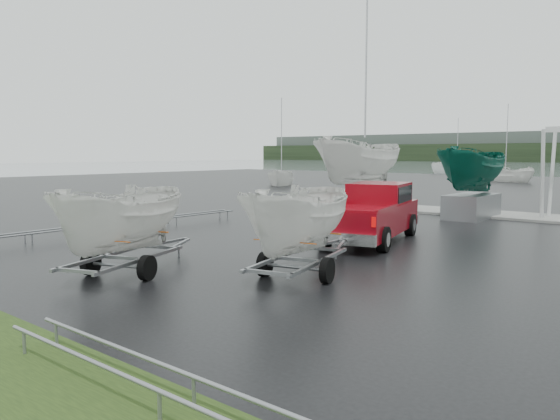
# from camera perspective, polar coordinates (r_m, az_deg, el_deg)

# --- Properties ---
(ground_plane) EXTENTS (120.00, 120.00, 0.00)m
(ground_plane) POSITION_cam_1_polar(r_m,az_deg,el_deg) (16.22, 6.48, -4.61)
(ground_plane) COLOR black
(ground_plane) RESTS_ON ground
(dock) EXTENTS (30.00, 3.00, 0.12)m
(dock) POSITION_cam_1_polar(r_m,az_deg,el_deg) (27.90, 21.31, -0.43)
(dock) COLOR #999993
(dock) RESTS_ON ground
(pickup_truck) EXTENTS (3.31, 6.09, 1.92)m
(pickup_truck) POSITION_cam_1_polar(r_m,az_deg,el_deg) (18.90, 9.77, -0.08)
(pickup_truck) COLOR maroon
(pickup_truck) RESTS_ON ground
(trailer_hitched) EXTENTS (2.09, 3.78, 5.05)m
(trailer_hitched) POSITION_cam_1_polar(r_m,az_deg,el_deg) (12.77, 1.99, 4.94)
(trailer_hitched) COLOR gray
(trailer_hitched) RESTS_ON ground
(trailer_parked) EXTENTS (2.33, 3.79, 5.04)m
(trailer_parked) POSITION_cam_1_polar(r_m,az_deg,el_deg) (13.52, -16.35, 4.73)
(trailer_parked) COLOR gray
(trailer_parked) RESTS_ON ground
(keelboat_0) EXTENTS (2.60, 3.20, 10.77)m
(keelboat_0) POSITION_cam_1_polar(r_m,az_deg,el_deg) (28.57, 8.36, 8.26)
(keelboat_0) COLOR gray
(keelboat_0) RESTS_ON ground
(keelboat_1) EXTENTS (2.09, 3.20, 6.67)m
(keelboat_1) POSITION_cam_1_polar(r_m,az_deg,el_deg) (26.17, 19.59, 6.30)
(keelboat_1) COLOR gray
(keelboat_1) RESTS_ON ground
(mast_rack_0) EXTENTS (0.56, 6.50, 0.06)m
(mast_rack_0) POSITION_cam_1_polar(r_m,az_deg,el_deg) (22.95, -11.19, -0.68)
(mast_rack_0) COLOR gray
(mast_rack_0) RESTS_ON ground
(mast_rack_1) EXTENTS (0.56, 6.50, 0.06)m
(mast_rack_1) POSITION_cam_1_polar(r_m,az_deg,el_deg) (19.77, -24.82, -2.19)
(mast_rack_1) COLOR gray
(mast_rack_1) RESTS_ON ground
(mast_rack_2) EXTENTS (7.00, 0.56, 0.06)m
(mast_rack_2) POSITION_cam_1_polar(r_m,az_deg,el_deg) (6.63, -10.71, -17.43)
(mast_rack_2) COLOR gray
(mast_rack_2) RESTS_ON ground
(moored_boat_0) EXTENTS (3.12, 3.14, 10.97)m
(moored_boat_0) POSITION_cam_1_polar(r_m,az_deg,el_deg) (50.71, 0.16, 2.64)
(moored_boat_0) COLOR silver
(moored_boat_0) RESTS_ON ground
(moored_boat_1) EXTENTS (3.67, 3.65, 11.52)m
(moored_boat_1) POSITION_cam_1_polar(r_m,az_deg,el_deg) (61.44, 22.45, 2.77)
(moored_boat_1) COLOR silver
(moored_boat_1) RESTS_ON ground
(moored_boat_4) EXTENTS (3.38, 3.32, 11.68)m
(moored_boat_4) POSITION_cam_1_polar(r_m,az_deg,el_deg) (83.71, 17.96, 3.67)
(moored_boat_4) COLOR silver
(moored_boat_4) RESTS_ON ground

